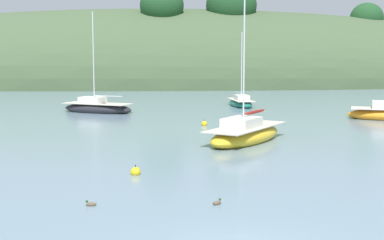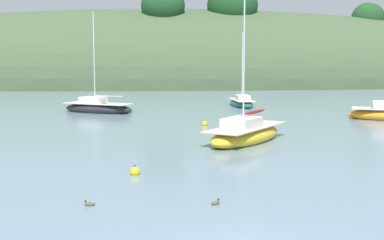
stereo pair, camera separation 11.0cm
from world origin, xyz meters
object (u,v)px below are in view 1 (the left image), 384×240
object	(u,v)px
sailboat_red_portside	(246,134)
sailboat_white_near	(241,103)
duck_lone_left	(91,204)
sailboat_navy_dinghy	(97,108)
duck_lone_right	(217,203)
mooring_buoy_inner	(204,124)
mooring_buoy_channel	(136,172)

from	to	relation	value
sailboat_red_portside	sailboat_white_near	size ratio (longest dim) A/B	1.25
sailboat_red_portside	duck_lone_left	distance (m)	15.54
sailboat_navy_dinghy	duck_lone_right	distance (m)	31.69
sailboat_red_portside	sailboat_navy_dinghy	size ratio (longest dim) A/B	1.03
sailboat_navy_dinghy	mooring_buoy_inner	size ratio (longest dim) A/B	16.88
sailboat_white_near	sailboat_navy_dinghy	distance (m)	14.42
duck_lone_right	mooring_buoy_channel	bearing A→B (deg)	120.95
sailboat_white_near	duck_lone_right	size ratio (longest dim) A/B	19.88
sailboat_red_portside	sailboat_white_near	xyz separation A→B (m)	(3.17, 21.88, -0.10)
duck_lone_left	duck_lone_right	bearing A→B (deg)	-1.84
mooring_buoy_inner	duck_lone_left	distance (m)	21.84
mooring_buoy_channel	duck_lone_left	bearing A→B (deg)	-106.06
sailboat_red_portside	duck_lone_right	world-z (taller)	sailboat_red_portside
duck_lone_left	sailboat_white_near	bearing A→B (deg)	72.98
sailboat_red_portside	sailboat_navy_dinghy	xyz separation A→B (m)	(-10.47, 17.21, -0.04)
sailboat_red_portside	mooring_buoy_inner	xyz separation A→B (m)	(-1.77, 7.52, -0.33)
mooring_buoy_inner	duck_lone_right	world-z (taller)	mooring_buoy_inner
mooring_buoy_inner	duck_lone_left	xyz separation A→B (m)	(-5.89, -21.03, -0.07)
mooring_buoy_channel	duck_lone_left	world-z (taller)	mooring_buoy_channel
sailboat_white_near	duck_lone_left	world-z (taller)	sailboat_white_near
mooring_buoy_inner	duck_lone_right	bearing A→B (deg)	-94.07
duck_lone_left	duck_lone_right	distance (m)	4.39
sailboat_white_near	sailboat_navy_dinghy	world-z (taller)	sailboat_navy_dinghy
duck_lone_left	duck_lone_right	world-z (taller)	same
mooring_buoy_channel	mooring_buoy_inner	bearing A→B (deg)	74.48
sailboat_white_near	mooring_buoy_channel	world-z (taller)	sailboat_white_near
sailboat_white_near	duck_lone_right	world-z (taller)	sailboat_white_near
sailboat_navy_dinghy	mooring_buoy_inner	world-z (taller)	sailboat_navy_dinghy
mooring_buoy_channel	duck_lone_left	size ratio (longest dim) A/B	1.27
sailboat_red_portside	duck_lone_left	size ratio (longest dim) A/B	22.07
sailboat_white_near	mooring_buoy_channel	size ratio (longest dim) A/B	13.89
sailboat_navy_dinghy	duck_lone_left	world-z (taller)	sailboat_navy_dinghy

